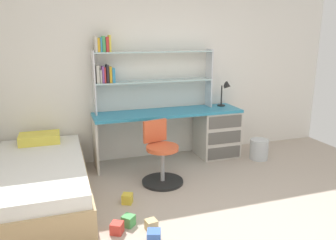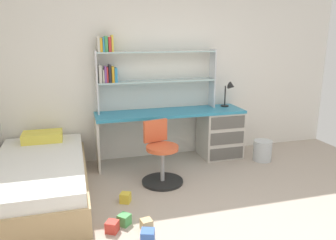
# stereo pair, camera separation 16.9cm
# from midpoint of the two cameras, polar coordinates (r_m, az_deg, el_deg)

# --- Properties ---
(room_shell) EXTENTS (5.60, 5.88, 2.73)m
(room_shell) POSITION_cam_midpoint_polar(r_m,az_deg,el_deg) (3.50, -15.08, 6.72)
(room_shell) COLOR white
(room_shell) RESTS_ON ground_plane
(desk) EXTENTS (2.14, 0.54, 0.75)m
(desk) POSITION_cam_midpoint_polar(r_m,az_deg,el_deg) (5.02, 5.38, -1.71)
(desk) COLOR teal
(desk) RESTS_ON ground_plane
(bookshelf_hutch) EXTENTS (1.72, 0.22, 1.06)m
(bookshelf_hutch) POSITION_cam_midpoint_polar(r_m,az_deg,el_deg) (4.68, -6.38, 8.93)
(bookshelf_hutch) COLOR silver
(bookshelf_hutch) RESTS_ON desk
(desk_lamp) EXTENTS (0.20, 0.17, 0.38)m
(desk_lamp) POSITION_cam_midpoint_polar(r_m,az_deg,el_deg) (5.11, 9.10, 5.17)
(desk_lamp) COLOR black
(desk_lamp) RESTS_ON desk
(swivel_chair) EXTENTS (0.52, 0.52, 0.78)m
(swivel_chair) POSITION_cam_midpoint_polar(r_m,az_deg,el_deg) (4.15, -2.35, -6.76)
(swivel_chair) COLOR black
(swivel_chair) RESTS_ON ground_plane
(bed_platform) EXTENTS (1.04, 1.98, 0.57)m
(bed_platform) POSITION_cam_midpoint_polar(r_m,az_deg,el_deg) (4.05, -22.39, -9.68)
(bed_platform) COLOR tan
(bed_platform) RESTS_ON ground_plane
(waste_bin) EXTENTS (0.27, 0.27, 0.30)m
(waste_bin) POSITION_cam_midpoint_polar(r_m,az_deg,el_deg) (5.12, 14.49, -4.89)
(waste_bin) COLOR silver
(waste_bin) RESTS_ON ground_plane
(toy_block_yellow_0) EXTENTS (0.14, 0.14, 0.11)m
(toy_block_yellow_0) POSITION_cam_midpoint_polar(r_m,az_deg,el_deg) (3.79, -8.32, -13.24)
(toy_block_yellow_0) COLOR gold
(toy_block_yellow_0) RESTS_ON ground_plane
(toy_block_green_1) EXTENTS (0.15, 0.15, 0.11)m
(toy_block_green_1) POSITION_cam_midpoint_polar(r_m,az_deg,el_deg) (3.39, -8.30, -16.78)
(toy_block_green_1) COLOR #479E51
(toy_block_green_1) RESTS_ON ground_plane
(toy_block_blue_2) EXTENTS (0.15, 0.15, 0.12)m
(toy_block_blue_2) POSITION_cam_midpoint_polar(r_m,az_deg,el_deg) (3.13, -4.08, -19.44)
(toy_block_blue_2) COLOR #3860B7
(toy_block_blue_2) RESTS_ON ground_plane
(toy_block_red_3) EXTENTS (0.15, 0.15, 0.11)m
(toy_block_red_3) POSITION_cam_midpoint_polar(r_m,az_deg,el_deg) (3.30, -10.29, -17.82)
(toy_block_red_3) COLOR red
(toy_block_red_3) RESTS_ON ground_plane
(toy_block_natural_4) EXTENTS (0.12, 0.12, 0.10)m
(toy_block_natural_4) POSITION_cam_midpoint_polar(r_m,az_deg,el_deg) (3.31, -4.42, -17.58)
(toy_block_natural_4) COLOR tan
(toy_block_natural_4) RESTS_ON ground_plane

